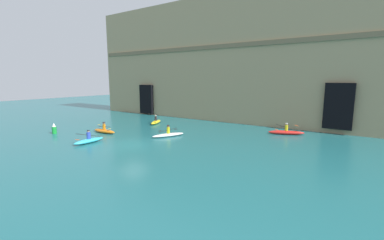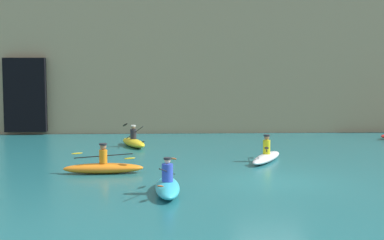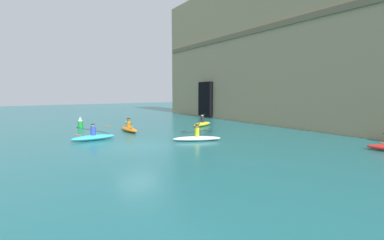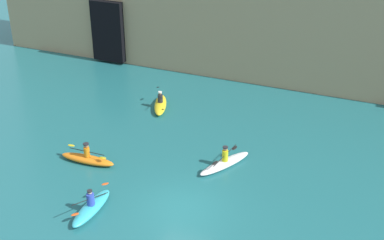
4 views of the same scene
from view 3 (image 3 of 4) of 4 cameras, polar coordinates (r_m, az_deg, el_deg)
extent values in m
plane|color=#1E6066|center=(16.41, -12.01, -5.76)|extent=(120.00, 120.00, 0.00)
cube|color=#9E8966|center=(27.62, 25.86, 15.52)|extent=(45.04, 5.27, 16.23)
cube|color=brown|center=(25.73, 22.85, 19.99)|extent=(44.14, 0.24, 0.53)
cube|color=black|center=(34.14, 3.11, 4.67)|extent=(2.51, 0.70, 4.50)
ellipsoid|color=white|center=(17.80, 1.12, -4.14)|extent=(2.11, 3.29, 0.33)
cylinder|color=gold|center=(17.73, 1.12, -2.67)|extent=(0.31, 0.31, 0.60)
sphere|color=#9E704C|center=(17.67, 1.12, -1.36)|extent=(0.22, 0.22, 0.22)
cylinder|color=#232328|center=(17.65, 1.12, -1.07)|extent=(0.28, 0.28, 0.06)
cylinder|color=black|center=(17.72, 1.12, -2.57)|extent=(0.45, 2.21, 0.18)
ellipsoid|color=black|center=(17.32, -1.89, -2.56)|extent=(0.26, 0.47, 0.08)
ellipsoid|color=black|center=(18.17, 3.99, -2.58)|extent=(0.26, 0.47, 0.08)
ellipsoid|color=yellow|center=(25.42, 2.30, -0.92)|extent=(1.73, 2.92, 0.40)
cylinder|color=#232328|center=(25.36, 2.30, 0.09)|extent=(0.32, 0.32, 0.50)
sphere|color=#9E704C|center=(25.33, 2.31, 0.87)|extent=(0.20, 0.20, 0.20)
cylinder|color=silver|center=(25.32, 2.31, 1.05)|extent=(0.25, 0.25, 0.06)
cylinder|color=black|center=(25.36, 2.31, 0.14)|extent=(1.10, 1.52, 0.91)
ellipsoid|color=black|center=(24.65, 1.72, -0.94)|extent=(0.39, 0.44, 0.24)
ellipsoid|color=black|center=(26.08, 2.85, 1.16)|extent=(0.39, 0.44, 0.24)
ellipsoid|color=#33B2C6|center=(19.30, -21.05, -3.65)|extent=(0.83, 2.98, 0.39)
cylinder|color=#2D47B7|center=(19.22, -21.11, -2.25)|extent=(0.35, 0.35, 0.56)
sphere|color=beige|center=(19.18, -21.15, -1.15)|extent=(0.19, 0.19, 0.19)
cylinder|color=#232328|center=(19.17, -21.16, -0.93)|extent=(0.24, 0.24, 0.06)
cylinder|color=black|center=(19.22, -21.11, -2.17)|extent=(0.51, 2.13, 0.61)
ellipsoid|color=#D84C19|center=(19.28, -23.96, -3.03)|extent=(0.27, 0.47, 0.16)
ellipsoid|color=#D84C19|center=(19.21, -18.26, -1.30)|extent=(0.27, 0.47, 0.16)
ellipsoid|color=#D84C19|center=(18.52, 36.90, -4.12)|extent=(0.47, 0.28, 0.17)
ellipsoid|color=orange|center=(22.57, -13.84, -2.02)|extent=(3.04, 0.80, 0.39)
cylinder|color=orange|center=(22.51, -13.87, -0.89)|extent=(0.31, 0.31, 0.51)
sphere|color=#9E704C|center=(22.47, -13.90, 0.06)|extent=(0.24, 0.24, 0.24)
cylinder|color=#232328|center=(22.46, -13.90, 0.31)|extent=(0.30, 0.30, 0.06)
cylinder|color=black|center=(22.51, -13.87, -0.82)|extent=(2.24, 0.26, 0.23)
ellipsoid|color=yellow|center=(21.55, -13.20, -1.34)|extent=(0.46, 0.22, 0.09)
ellipsoid|color=yellow|center=(23.46, -14.49, -0.35)|extent=(0.46, 0.22, 0.09)
cylinder|color=green|center=(25.61, -23.54, -1.01)|extent=(0.45, 0.45, 0.73)
cone|color=white|center=(25.55, -23.60, 0.22)|extent=(0.38, 0.38, 0.38)
camera|label=1|loc=(9.47, -133.86, 9.43)|focal=24.00mm
camera|label=2|loc=(22.34, -68.06, 3.52)|focal=50.00mm
camera|label=4|loc=(17.90, -99.14, 38.66)|focal=50.00mm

